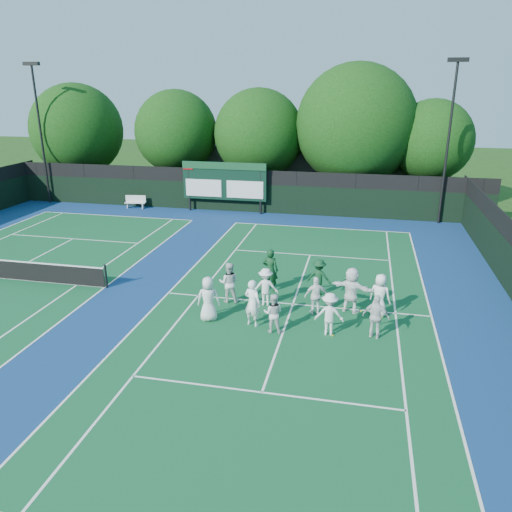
# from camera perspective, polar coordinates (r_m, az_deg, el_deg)

# --- Properties ---
(ground) EXTENTS (120.00, 120.00, 0.00)m
(ground) POSITION_cam_1_polar(r_m,az_deg,el_deg) (19.91, 3.83, -6.71)
(ground) COLOR #193C10
(ground) RESTS_ON ground
(court_apron) EXTENTS (34.00, 32.00, 0.01)m
(court_apron) POSITION_cam_1_polar(r_m,az_deg,el_deg) (22.33, -11.22, -4.07)
(court_apron) COLOR navy
(court_apron) RESTS_ON ground
(near_court) EXTENTS (11.05, 23.85, 0.01)m
(near_court) POSITION_cam_1_polar(r_m,az_deg,el_deg) (20.80, 4.24, -5.51)
(near_court) COLOR #104F29
(near_court) RESTS_ON ground
(back_fence) EXTENTS (34.00, 0.08, 3.00)m
(back_fence) POSITION_cam_1_polar(r_m,az_deg,el_deg) (35.57, -1.88, 7.24)
(back_fence) COLOR black
(back_fence) RESTS_ON ground
(scoreboard) EXTENTS (6.00, 0.21, 3.55)m
(scoreboard) POSITION_cam_1_polar(r_m,az_deg,el_deg) (35.27, -3.67, 8.49)
(scoreboard) COLOR black
(scoreboard) RESTS_ON ground
(clubhouse) EXTENTS (18.00, 6.00, 4.00)m
(clubhouse) POSITION_cam_1_polar(r_m,az_deg,el_deg) (42.52, 6.09, 9.98)
(clubhouse) COLOR #57575C
(clubhouse) RESTS_ON ground
(light_pole_left) EXTENTS (1.20, 0.30, 10.12)m
(light_pole_left) POSITION_cam_1_polar(r_m,az_deg,el_deg) (40.95, -23.59, 14.27)
(light_pole_left) COLOR black
(light_pole_left) RESTS_ON ground
(light_pole_right) EXTENTS (1.20, 0.30, 10.12)m
(light_pole_right) POSITION_cam_1_polar(r_m,az_deg,el_deg) (33.91, 21.32, 13.86)
(light_pole_right) COLOR black
(light_pole_right) RESTS_ON ground
(bench) EXTENTS (1.53, 0.64, 0.94)m
(bench) POSITION_cam_1_polar(r_m,az_deg,el_deg) (37.77, -13.61, 6.09)
(bench) COLOR silver
(bench) RESTS_ON ground
(tree_a) EXTENTS (7.29, 7.29, 8.78)m
(tree_a) POSITION_cam_1_polar(r_m,az_deg,el_deg) (43.85, -19.53, 13.18)
(tree_a) COLOR #321E0E
(tree_a) RESTS_ON ground
(tree_b) EXTENTS (6.32, 6.32, 8.31)m
(tree_b) POSITION_cam_1_polar(r_m,az_deg,el_deg) (40.13, -8.86, 13.62)
(tree_b) COLOR #321E0E
(tree_b) RESTS_ON ground
(tree_c) EXTENTS (6.65, 6.65, 8.43)m
(tree_c) POSITION_cam_1_polar(r_m,az_deg,el_deg) (38.30, 0.58, 13.51)
(tree_c) COLOR #321E0E
(tree_c) RESTS_ON ground
(tree_d) EXTENTS (8.57, 8.57, 10.17)m
(tree_d) POSITION_cam_1_polar(r_m,az_deg,el_deg) (37.46, 11.57, 14.13)
(tree_d) COLOR #321E0E
(tree_d) RESTS_ON ground
(tree_e) EXTENTS (5.68, 5.68, 7.75)m
(tree_e) POSITION_cam_1_polar(r_m,az_deg,el_deg) (37.82, 19.65, 12.10)
(tree_e) COLOR #321E0E
(tree_e) RESTS_ON ground
(tennis_ball_0) EXTENTS (0.07, 0.07, 0.07)m
(tennis_ball_0) POSITION_cam_1_polar(r_m,az_deg,el_deg) (21.43, -5.85, -4.73)
(tennis_ball_0) COLOR #C1CC18
(tennis_ball_0) RESTS_ON ground
(tennis_ball_1) EXTENTS (0.07, 0.07, 0.07)m
(tennis_ball_1) POSITION_cam_1_polar(r_m,az_deg,el_deg) (20.51, 11.92, -6.19)
(tennis_ball_1) COLOR #C1CC18
(tennis_ball_1) RESTS_ON ground
(tennis_ball_2) EXTENTS (0.07, 0.07, 0.07)m
(tennis_ball_2) POSITION_cam_1_polar(r_m,az_deg,el_deg) (18.46, 8.77, -8.98)
(tennis_ball_2) COLOR #C1CC18
(tennis_ball_2) RESTS_ON ground
(tennis_ball_5) EXTENTS (0.07, 0.07, 0.07)m
(tennis_ball_5) POSITION_cam_1_polar(r_m,az_deg,el_deg) (20.20, 14.16, -6.79)
(tennis_ball_5) COLOR #C1CC18
(tennis_ball_5) RESTS_ON ground
(player_front_0) EXTENTS (0.97, 0.74, 1.77)m
(player_front_0) POSITION_cam_1_polar(r_m,az_deg,el_deg) (19.16, -5.47, -4.90)
(player_front_0) COLOR silver
(player_front_0) RESTS_ON ground
(player_front_1) EXTENTS (0.78, 0.64, 1.84)m
(player_front_1) POSITION_cam_1_polar(r_m,az_deg,el_deg) (18.65, -0.40, -5.39)
(player_front_1) COLOR white
(player_front_1) RESTS_ON ground
(player_front_2) EXTENTS (0.74, 0.59, 1.50)m
(player_front_2) POSITION_cam_1_polar(r_m,az_deg,el_deg) (18.27, 1.98, -6.54)
(player_front_2) COLOR silver
(player_front_2) RESTS_ON ground
(player_front_3) EXTENTS (1.08, 0.66, 1.62)m
(player_front_3) POSITION_cam_1_polar(r_m,az_deg,el_deg) (18.24, 8.38, -6.59)
(player_front_3) COLOR silver
(player_front_3) RESTS_ON ground
(player_front_4) EXTENTS (1.04, 0.63, 1.65)m
(player_front_4) POSITION_cam_1_polar(r_m,az_deg,el_deg) (18.32, 13.57, -6.76)
(player_front_4) COLOR silver
(player_front_4) RESTS_ON ground
(player_back_0) EXTENTS (0.93, 0.77, 1.73)m
(player_back_0) POSITION_cam_1_polar(r_m,az_deg,el_deg) (20.70, -3.11, -3.04)
(player_back_0) COLOR silver
(player_back_0) RESTS_ON ground
(player_back_1) EXTENTS (1.11, 0.74, 1.59)m
(player_back_1) POSITION_cam_1_polar(r_m,az_deg,el_deg) (20.40, 1.11, -3.55)
(player_back_1) COLOR white
(player_back_1) RESTS_ON ground
(player_back_2) EXTENTS (0.99, 0.66, 1.57)m
(player_back_2) POSITION_cam_1_polar(r_m,az_deg,el_deg) (19.75, 6.86, -4.53)
(player_back_2) COLOR white
(player_back_2) RESTS_ON ground
(player_back_3) EXTENTS (1.83, 1.08, 1.88)m
(player_back_3) POSITION_cam_1_polar(r_m,az_deg,el_deg) (20.11, 10.85, -3.83)
(player_back_3) COLOR white
(player_back_3) RESTS_ON ground
(player_back_4) EXTENTS (1.00, 0.83, 1.74)m
(player_back_4) POSITION_cam_1_polar(r_m,az_deg,el_deg) (20.02, 13.96, -4.38)
(player_back_4) COLOR white
(player_back_4) RESTS_ON ground
(coach_left) EXTENTS (0.74, 0.53, 1.92)m
(coach_left) POSITION_cam_1_polar(r_m,az_deg,el_deg) (21.75, 1.65, -1.62)
(coach_left) COLOR #0F381B
(coach_left) RESTS_ON ground
(coach_right) EXTENTS (1.11, 0.73, 1.61)m
(coach_right) POSITION_cam_1_polar(r_m,az_deg,el_deg) (21.55, 7.20, -2.42)
(coach_right) COLOR #0F391D
(coach_right) RESTS_ON ground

